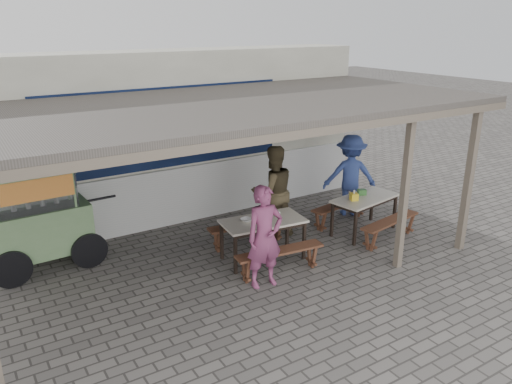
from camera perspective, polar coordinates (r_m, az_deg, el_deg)
The scene contains 17 objects.
ground at distance 8.37m, azimuth -0.03°, elevation -9.99°, with size 60.00×60.00×0.00m, color #615C57.
back_wall at distance 10.79m, azimuth -10.24°, elevation 6.17°, with size 9.00×1.28×3.50m.
warung_roof at distance 8.22m, azimuth -3.31°, elevation 9.57°, with size 9.00×4.21×2.81m.
table_left at distance 8.78m, azimuth 0.81°, elevation -3.69°, with size 1.52×0.90×0.75m.
bench_left_street at distance 8.40m, azimuth 2.73°, elevation -7.30°, with size 1.57×0.46×0.45m.
bench_left_wall at distance 9.44m, azimuth -0.92°, elevation -4.20°, with size 1.57×0.46×0.45m.
table_right at distance 10.13m, azimuth 12.36°, elevation -0.99°, with size 1.51×0.90×0.75m.
bench_right_street at distance 9.93m, azimuth 15.06°, elevation -3.69°, with size 1.54×0.52×0.45m.
bench_right_wall at distance 10.59m, azimuth 9.58°, elevation -1.84°, with size 1.54×0.52×0.45m.
vendor_cart at distance 9.10m, azimuth -23.44°, elevation -2.60°, with size 2.19×0.91×1.75m.
patron_street_side at distance 7.86m, azimuth 1.00°, elevation -5.15°, with size 0.61×0.40×1.68m, color #833A61.
patron_wall_side at distance 9.71m, azimuth 1.95°, elevation 0.07°, with size 0.89×0.69×1.82m, color #4C412A.
patron_right_table at distance 11.00m, azimuth 10.71°, elevation 1.91°, with size 1.15×0.66×1.78m, color #344890.
tissue_box at distance 9.86m, azimuth 11.12°, elevation -0.53°, with size 0.14×0.14×0.14m, color yellow.
donation_box at distance 10.21m, azimuth 12.00°, elevation -0.02°, with size 0.17×0.11×0.11m, color #387333.
condiment_jar at distance 8.92m, azimuth 2.53°, elevation -2.46°, with size 0.08×0.08×0.09m, color silver.
condiment_bowl at distance 8.69m, azimuth -1.09°, elevation -3.20°, with size 0.20×0.20×0.05m, color white.
Camera 1 is at (-3.89, -6.21, 4.05)m, focal length 35.00 mm.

